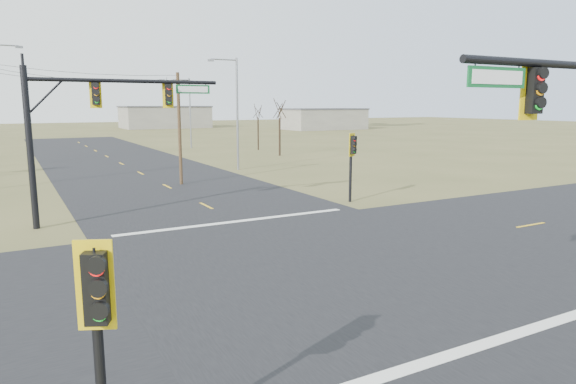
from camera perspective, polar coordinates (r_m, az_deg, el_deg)
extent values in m
plane|color=brown|center=(19.06, 3.44, -7.80)|extent=(320.00, 320.00, 0.00)
cube|color=black|center=(19.05, 3.44, -7.77)|extent=(160.00, 14.00, 0.02)
cube|color=black|center=(19.05, 3.44, -7.77)|extent=(14.00, 160.00, 0.02)
cube|color=silver|center=(13.75, 21.03, -15.48)|extent=(12.00, 0.40, 0.01)
cube|color=silver|center=(25.48, -5.61, -3.25)|extent=(12.00, 0.40, 0.01)
cube|color=#0B5323|center=(12.36, 22.20, 11.72)|extent=(1.80, 0.05, 0.45)
cylinder|color=black|center=(26.21, -26.75, 4.30)|extent=(0.30, 0.30, 7.45)
cylinder|color=black|center=(26.71, -17.36, 11.69)|extent=(9.04, 0.19, 0.19)
cube|color=#0B5323|center=(27.56, -10.51, 11.16)|extent=(1.80, 0.05, 0.45)
cylinder|color=black|center=(30.48, 6.97, 2.55)|extent=(0.17, 0.17, 3.92)
cylinder|color=black|center=(8.58, -20.17, -17.87)|extent=(0.16, 0.16, 3.69)
cylinder|color=#4D3721|center=(37.55, -11.97, 6.82)|extent=(0.23, 0.23, 7.93)
cube|color=#4D3721|center=(37.54, -12.15, 11.96)|extent=(1.93, 0.42, 0.12)
cylinder|color=gray|center=(45.37, -5.65, 8.54)|extent=(0.19, 0.19, 9.65)
cylinder|color=gray|center=(45.07, -7.15, 14.39)|extent=(2.32, 0.12, 0.12)
cube|color=gray|center=(44.64, -8.57, 14.28)|extent=(0.58, 0.39, 0.17)
cylinder|color=gray|center=(69.13, -10.81, 8.56)|extent=(0.18, 0.18, 9.03)
cylinder|color=gray|center=(68.86, -11.80, 12.11)|extent=(2.17, 0.11, 0.11)
cube|color=gray|center=(68.54, -12.68, 12.01)|extent=(0.52, 0.28, 0.16)
cylinder|color=gray|center=(55.30, -29.17, 14.07)|extent=(2.70, 0.14, 0.14)
cube|color=gray|center=(55.32, -27.72, 14.08)|extent=(0.66, 0.39, 0.20)
cylinder|color=black|center=(57.88, -0.93, 6.14)|extent=(0.22, 0.22, 4.21)
cylinder|color=black|center=(65.35, -3.34, 6.46)|extent=(0.18, 0.18, 4.03)
cube|color=gray|center=(130.10, -13.50, 8.05)|extent=(20.00, 12.00, 5.00)
cube|color=gray|center=(119.46, 4.00, 8.04)|extent=(18.00, 10.00, 4.50)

